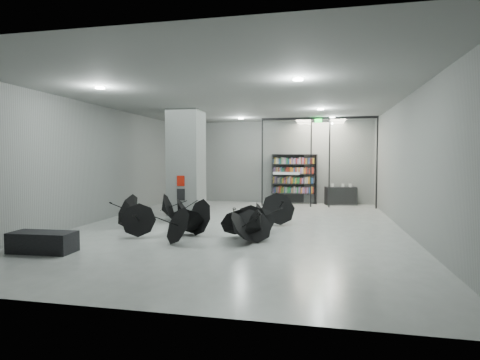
% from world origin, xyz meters
% --- Properties ---
extents(room, '(14.00, 14.02, 4.01)m').
position_xyz_m(room, '(0.00, 0.00, 2.84)').
color(room, gray).
rests_on(room, ground).
extents(column, '(1.20, 1.20, 4.00)m').
position_xyz_m(column, '(-2.50, 2.00, 2.00)').
color(column, slate).
rests_on(column, ground).
extents(fire_cabinet, '(0.28, 0.04, 0.38)m').
position_xyz_m(fire_cabinet, '(-2.50, 1.38, 1.35)').
color(fire_cabinet, '#A50A07').
rests_on(fire_cabinet, column).
extents(info_panel, '(0.30, 0.03, 0.42)m').
position_xyz_m(info_panel, '(-2.50, 1.38, 0.85)').
color(info_panel, black).
rests_on(info_panel, column).
extents(exit_sign, '(0.30, 0.06, 0.15)m').
position_xyz_m(exit_sign, '(2.40, 5.30, 3.82)').
color(exit_sign, '#0CE533').
rests_on(exit_sign, room).
extents(glass_partition, '(5.06, 0.08, 4.00)m').
position_xyz_m(glass_partition, '(2.39, 5.50, 2.18)').
color(glass_partition, silver).
rests_on(glass_partition, ground).
extents(bench, '(1.50, 0.70, 0.47)m').
position_xyz_m(bench, '(-3.74, -4.29, 0.24)').
color(bench, black).
rests_on(bench, ground).
extents(bookshelf, '(2.20, 0.76, 2.38)m').
position_xyz_m(bookshelf, '(1.26, 6.75, 1.19)').
color(bookshelf, black).
rests_on(bookshelf, ground).
extents(shop_counter, '(1.50, 0.89, 0.84)m').
position_xyz_m(shop_counter, '(3.46, 6.58, 0.42)').
color(shop_counter, black).
rests_on(shop_counter, ground).
extents(umbrella_cluster, '(5.61, 4.77, 1.31)m').
position_xyz_m(umbrella_cluster, '(-0.59, -1.21, 0.30)').
color(umbrella_cluster, black).
rests_on(umbrella_cluster, ground).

